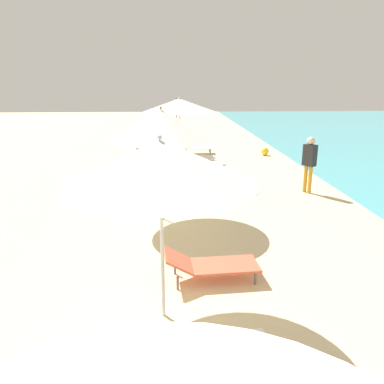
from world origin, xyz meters
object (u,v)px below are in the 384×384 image
object	(u,v)px
lounger_third_shoreside	(180,192)
lounger_farthest_inland	(196,156)
umbrella_farthest	(176,105)
beach_ball	(265,151)
lounger_second_inland	(202,353)
lounger_farthest_shoreside	(197,147)
person_walking_mid	(309,159)
lounger_fourth_shoreside	(204,162)
lounger_fourth_inland	(198,178)
umbrella_third	(161,124)
person_walking_near	(139,139)
umbrella_fourth	(179,105)
lounger_second_shoreside	(211,264)
umbrella_second	(160,162)

from	to	relation	value
lounger_third_shoreside	lounger_farthest_inland	distance (m)	5.21
umbrella_farthest	beach_ball	size ratio (longest dim) A/B	7.17
lounger_second_inland	lounger_farthest_shoreside	size ratio (longest dim) A/B	1.22
lounger_second_inland	lounger_third_shoreside	bearing A→B (deg)	81.56
lounger_third_shoreside	person_walking_mid	xyz separation A→B (m)	(3.78, 0.91, 0.67)
lounger_fourth_shoreside	lounger_fourth_inland	distance (m)	2.15
umbrella_third	lounger_third_shoreside	size ratio (longest dim) A/B	2.00
lounger_fourth_shoreside	umbrella_farthest	xyz separation A→B (m)	(-0.95, 2.60, 1.86)
person_walking_near	umbrella_fourth	bearing A→B (deg)	-135.62
lounger_third_shoreside	lounger_fourth_shoreside	size ratio (longest dim) A/B	0.89
umbrella_third	lounger_fourth_shoreside	distance (m)	5.39
lounger_farthest_inland	person_walking_near	bearing A→B (deg)	154.15
umbrella_third	lounger_second_inland	bearing A→B (deg)	-84.17
umbrella_farthest	lounger_farthest_inland	size ratio (longest dim) A/B	1.72
lounger_second_shoreside	umbrella_fourth	size ratio (longest dim) A/B	0.59
umbrella_third	lounger_farthest_shoreside	size ratio (longest dim) A/B	1.92
lounger_second_shoreside	umbrella_third	xyz separation A→B (m)	(-0.84, 2.91, 1.97)
umbrella_third	lounger_second_shoreside	bearing A→B (deg)	-73.93
lounger_third_shoreside	umbrella_farthest	world-z (taller)	umbrella_farthest
lounger_farthest_inland	lounger_second_inland	bearing A→B (deg)	-103.58
umbrella_fourth	lounger_farthest_inland	world-z (taller)	umbrella_fourth
umbrella_third	person_walking_near	xyz separation A→B (m)	(-1.07, 6.88, -1.33)
lounger_fourth_inland	person_walking_near	bearing A→B (deg)	128.51
umbrella_fourth	lounger_fourth_inland	bearing A→B (deg)	-64.59
lounger_farthest_shoreside	person_walking_near	world-z (taller)	person_walking_near
umbrella_third	lounger_fourth_shoreside	bearing A→B (deg)	73.72
lounger_second_inland	lounger_farthest_inland	xyz separation A→B (m)	(0.69, 11.31, -0.05)
lounger_third_shoreside	lounger_fourth_shoreside	world-z (taller)	lounger_fourth_shoreside
lounger_farthest_inland	person_walking_mid	xyz separation A→B (m)	(3.00, -4.24, 0.71)
person_walking_mid	lounger_fourth_inland	bearing A→B (deg)	136.12
lounger_farthest_inland	person_walking_near	world-z (taller)	person_walking_near
person_walking_mid	umbrella_third	bearing A→B (deg)	174.42
lounger_second_inland	umbrella_third	world-z (taller)	umbrella_third
umbrella_farthest	person_walking_mid	bearing A→B (deg)	-55.42
umbrella_second	lounger_farthest_shoreside	xyz separation A→B (m)	(1.32, 12.24, -1.92)
lounger_second_inland	beach_ball	xyz separation A→B (m)	(3.85, 12.85, -0.16)
umbrella_second	person_walking_near	size ratio (longest dim) A/B	1.68
umbrella_second	lounger_fourth_shoreside	xyz separation A→B (m)	(1.34, 8.70, -1.86)
lounger_third_shoreside	person_walking_mid	size ratio (longest dim) A/B	0.80
beach_ball	umbrella_second	bearing A→B (deg)	-110.24
lounger_fourth_inland	lounger_third_shoreside	bearing A→B (deg)	-98.19
umbrella_third	lounger_farthest_inland	distance (m)	6.65
lounger_farthest_shoreside	umbrella_third	bearing A→B (deg)	-97.75
umbrella_second	lounger_farthest_inland	size ratio (longest dim) A/B	1.75
lounger_second_shoreside	lounger_second_inland	xyz separation A→B (m)	(-0.32, -2.17, 0.05)
lounger_second_inland	lounger_farthest_shoreside	distance (m)	13.48
lounger_third_shoreside	lounger_fourth_inland	distance (m)	1.74
lounger_second_shoreside	lounger_third_shoreside	size ratio (longest dim) A/B	1.21
umbrella_second	lounger_second_shoreside	xyz separation A→B (m)	(0.76, 0.96, -1.93)
umbrella_third	umbrella_farthest	world-z (taller)	umbrella_third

